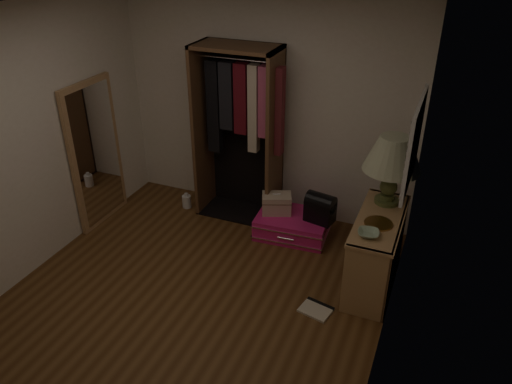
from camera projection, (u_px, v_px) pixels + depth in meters
ground at (189, 305)px, 4.73m from camera, size 4.00×4.00×0.00m
room_walls at (188, 161)px, 4.01m from camera, size 3.52×4.02×2.60m
console_bookshelf at (376, 248)px, 4.87m from camera, size 0.42×1.12×0.75m
open_wardrobe at (242, 120)px, 5.65m from camera, size 1.03×0.50×2.05m
floor_mirror at (96, 154)px, 5.69m from camera, size 0.06×0.80×1.70m
pink_suitcase at (293, 225)px, 5.72m from camera, size 0.86×0.64×0.25m
train_case at (277, 203)px, 5.68m from camera, size 0.39×0.34×0.24m
black_bag at (320, 207)px, 5.49m from camera, size 0.35×0.26×0.34m
table_lamp at (393, 155)px, 4.68m from camera, size 0.74×0.74×0.70m
brass_tray at (379, 223)px, 4.58m from camera, size 0.30×0.30×0.02m
ceramic_bowl at (368, 234)px, 4.40m from camera, size 0.22×0.22×0.05m
white_jug at (187, 201)px, 6.29m from camera, size 0.15×0.15×0.20m
floor_book at (317, 309)px, 4.66m from camera, size 0.32×0.28×0.03m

